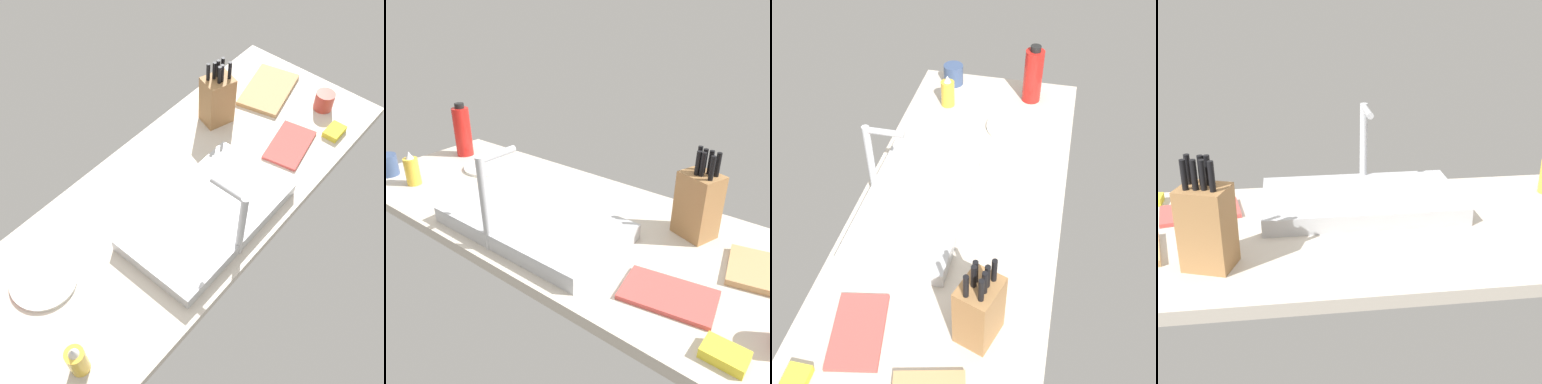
% 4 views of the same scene
% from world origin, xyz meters
% --- Properties ---
extents(countertop_slab, '(1.78, 0.67, 0.04)m').
position_xyz_m(countertop_slab, '(0.00, 0.00, 0.02)').
color(countertop_slab, beige).
rests_on(countertop_slab, ground).
extents(sink_basin, '(0.58, 0.32, 0.05)m').
position_xyz_m(sink_basin, '(0.02, 0.13, 0.06)').
color(sink_basin, '#B7BABF').
rests_on(sink_basin, countertop_slab).
extents(faucet, '(0.06, 0.13, 0.28)m').
position_xyz_m(faucet, '(0.05, 0.27, 0.20)').
color(faucet, '#B7BABF').
rests_on(faucet, countertop_slab).
extents(knife_block, '(0.14, 0.12, 0.27)m').
position_xyz_m(knife_block, '(-0.39, -0.15, 0.14)').
color(knife_block, '#9E7042').
rests_on(knife_block, countertop_slab).
extents(cutting_board, '(0.32, 0.24, 0.02)m').
position_xyz_m(cutting_board, '(-0.67, -0.09, 0.04)').
color(cutting_board, tan).
rests_on(cutting_board, countertop_slab).
extents(soap_bottle, '(0.06, 0.06, 0.14)m').
position_xyz_m(soap_bottle, '(0.63, 0.18, 0.09)').
color(soap_bottle, gold).
rests_on(soap_bottle, countertop_slab).
extents(dinner_plate, '(0.21, 0.21, 0.01)m').
position_xyz_m(dinner_plate, '(0.53, -0.11, 0.04)').
color(dinner_plate, white).
rests_on(dinner_plate, countertop_slab).
extents(dish_towel, '(0.25, 0.17, 0.01)m').
position_xyz_m(dish_towel, '(-0.45, 0.15, 0.04)').
color(dish_towel, '#CC4C47').
rests_on(dish_towel, countertop_slab).
extents(ceramic_cup, '(0.08, 0.08, 0.08)m').
position_xyz_m(ceramic_cup, '(-0.73, 0.14, 0.07)').
color(ceramic_cup, '#B23D33').
rests_on(ceramic_cup, countertop_slab).
extents(dish_sponge, '(0.09, 0.06, 0.02)m').
position_xyz_m(dish_sponge, '(-0.62, 0.25, 0.05)').
color(dish_sponge, yellow).
rests_on(dish_sponge, countertop_slab).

